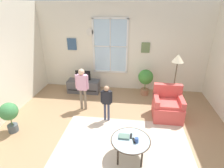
{
  "coord_description": "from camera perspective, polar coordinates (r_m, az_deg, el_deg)",
  "views": [
    {
      "loc": [
        0.44,
        -3.35,
        2.86
      ],
      "look_at": [
        -0.06,
        0.55,
        1.12
      ],
      "focal_mm": 29.05,
      "sensor_mm": 36.0,
      "label": 1
    }
  ],
  "objects": [
    {
      "name": "television",
      "position": [
        6.28,
        -9.11,
        2.69
      ],
      "size": [
        0.52,
        0.08,
        0.36
      ],
      "color": "#4C4C4C",
      "rests_on": "tv_stand"
    },
    {
      "name": "ground_plane",
      "position": [
        4.44,
        -0.15,
        -16.46
      ],
      "size": [
        6.33,
        6.1,
        0.02
      ],
      "primitive_type": "cube",
      "color": "#9E7A56"
    },
    {
      "name": "remote_near_books",
      "position": [
        3.68,
        6.94,
        -17.22
      ],
      "size": [
        0.07,
        0.15,
        0.02
      ],
      "primitive_type": "cube",
      "rotation": [
        0.0,
        0.0,
        0.26
      ],
      "color": "black",
      "rests_on": "coffee_table"
    },
    {
      "name": "cup",
      "position": [
        3.63,
        7.77,
        -17.13
      ],
      "size": [
        0.07,
        0.07,
        0.1
      ],
      "primitive_type": "cylinder",
      "color": "#334C8C",
      "rests_on": "coffee_table"
    },
    {
      "name": "armchair",
      "position": [
        5.16,
        17.05,
        -6.73
      ],
      "size": [
        0.76,
        0.74,
        0.87
      ],
      "color": "#D14C47",
      "rests_on": "ground_plane"
    },
    {
      "name": "back_wall",
      "position": [
        6.33,
        3.01,
        11.27
      ],
      "size": [
        5.73,
        0.17,
        2.96
      ],
      "color": "silver",
      "rests_on": "ground_plane"
    },
    {
      "name": "area_rug",
      "position": [
        4.22,
        3.51,
        -18.8
      ],
      "size": [
        2.92,
        1.99,
        0.01
      ],
      "primitive_type": "cube",
      "color": "#C6B29E",
      "rests_on": "ground_plane"
    },
    {
      "name": "remote_near_cup",
      "position": [
        3.78,
        6.02,
        -15.95
      ],
      "size": [
        0.05,
        0.14,
        0.02
      ],
      "primitive_type": "cube",
      "rotation": [
        0.0,
        0.0,
        -0.05
      ],
      "color": "black",
      "rests_on": "coffee_table"
    },
    {
      "name": "floor_lamp",
      "position": [
        5.29,
        19.85,
        5.97
      ],
      "size": [
        0.32,
        0.32,
        1.63
      ],
      "color": "black",
      "rests_on": "ground_plane"
    },
    {
      "name": "coffee_table",
      "position": [
        3.73,
        5.87,
        -17.36
      ],
      "size": [
        0.78,
        0.78,
        0.45
      ],
      "color": "#99B2B7",
      "rests_on": "ground_plane"
    },
    {
      "name": "tv_stand",
      "position": [
        6.44,
        -8.88,
        -0.66
      ],
      "size": [
        1.1,
        0.45,
        0.44
      ],
      "color": "#4C4C51",
      "rests_on": "ground_plane"
    },
    {
      "name": "person_black_shirt",
      "position": [
        4.64,
        -1.72,
        -4.85
      ],
      "size": [
        0.3,
        0.14,
        1.01
      ],
      "color": "#333851",
      "rests_on": "ground_plane"
    },
    {
      "name": "potted_plant_by_window",
      "position": [
        6.14,
        10.52,
        1.68
      ],
      "size": [
        0.5,
        0.5,
        0.89
      ],
      "color": "#9E6B4C",
      "rests_on": "ground_plane"
    },
    {
      "name": "potted_plant_corner",
      "position": [
        4.94,
        -29.62,
        -8.09
      ],
      "size": [
        0.42,
        0.42,
        0.77
      ],
      "color": "#4C565B",
      "rests_on": "ground_plane"
    },
    {
      "name": "book_stack",
      "position": [
        3.74,
        3.81,
        -16.2
      ],
      "size": [
        0.22,
        0.15,
        0.04
      ],
      "color": "slate",
      "rests_on": "coffee_table"
    },
    {
      "name": "person_pink_shirt",
      "position": [
        5.15,
        -9.35,
        -0.22
      ],
      "size": [
        0.38,
        0.17,
        1.26
      ],
      "color": "#726656",
      "rests_on": "ground_plane"
    }
  ]
}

